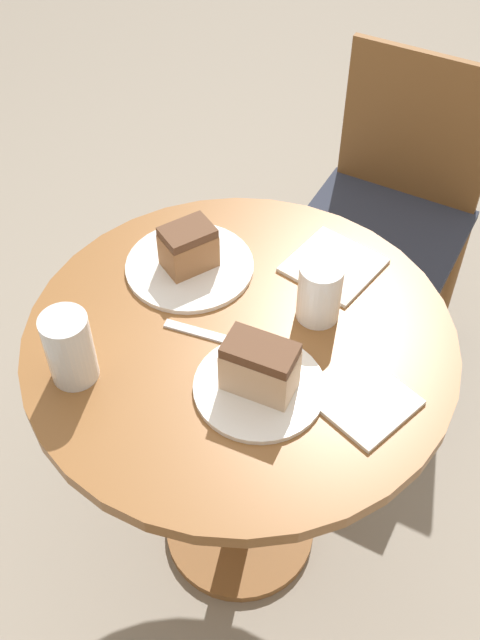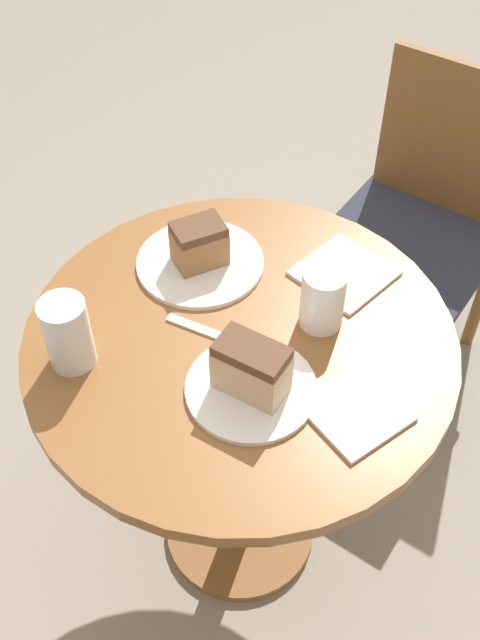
{
  "view_description": "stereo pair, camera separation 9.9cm",
  "coord_description": "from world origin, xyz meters",
  "px_view_note": "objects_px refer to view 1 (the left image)",
  "views": [
    {
      "loc": [
        0.47,
        -0.74,
        1.76
      ],
      "look_at": [
        0.0,
        0.0,
        0.79
      ],
      "focal_mm": 42.0,
      "sensor_mm": 36.0,
      "label": 1
    },
    {
      "loc": [
        0.55,
        -0.68,
        1.76
      ],
      "look_at": [
        0.0,
        0.0,
        0.79
      ],
      "focal_mm": 42.0,
      "sensor_mm": 36.0,
      "label": 2
    }
  ],
  "objects_px": {
    "plate_near": "(259,387)",
    "plate_far": "(190,266)",
    "chair": "(386,218)",
    "cake_slice_far": "(188,247)",
    "glass_lemonade": "(319,294)",
    "glass_water": "(70,351)",
    "cake_slice_near": "(260,367)"
  },
  "relations": [
    {
      "from": "cake_slice_far",
      "to": "glass_water",
      "type": "height_order",
      "value": "glass_water"
    },
    {
      "from": "cake_slice_far",
      "to": "glass_lemonade",
      "type": "height_order",
      "value": "glass_lemonade"
    },
    {
      "from": "plate_far",
      "to": "cake_slice_far",
      "type": "xyz_separation_m",
      "value": [
        0.0,
        -0.0,
        0.05
      ]
    },
    {
      "from": "chair",
      "to": "cake_slice_near",
      "type": "distance_m",
      "value": 0.94
    },
    {
      "from": "glass_water",
      "to": "plate_far",
      "type": "bearing_deg",
      "value": 87.43
    },
    {
      "from": "chair",
      "to": "plate_near",
      "type": "relative_size",
      "value": 3.87
    },
    {
      "from": "plate_near",
      "to": "plate_far",
      "type": "relative_size",
      "value": 0.89
    },
    {
      "from": "glass_water",
      "to": "cake_slice_near",
      "type": "bearing_deg",
      "value": 26.46
    },
    {
      "from": "chair",
      "to": "plate_far",
      "type": "xyz_separation_m",
      "value": [
        -0.15,
        -0.69,
        0.3
      ]
    },
    {
      "from": "chair",
      "to": "glass_lemonade",
      "type": "xyz_separation_m",
      "value": [
        0.12,
        -0.66,
        0.35
      ]
    },
    {
      "from": "glass_lemonade",
      "to": "plate_far",
      "type": "bearing_deg",
      "value": -174.99
    },
    {
      "from": "chair",
      "to": "cake_slice_near",
      "type": "bearing_deg",
      "value": -86.02
    },
    {
      "from": "plate_near",
      "to": "cake_slice_far",
      "type": "height_order",
      "value": "cake_slice_far"
    },
    {
      "from": "plate_far",
      "to": "glass_lemonade",
      "type": "height_order",
      "value": "glass_lemonade"
    },
    {
      "from": "plate_far",
      "to": "cake_slice_near",
      "type": "bearing_deg",
      "value": -33.8
    },
    {
      "from": "chair",
      "to": "plate_near",
      "type": "xyz_separation_m",
      "value": [
        0.12,
        -0.87,
        0.3
      ]
    },
    {
      "from": "plate_near",
      "to": "cake_slice_far",
      "type": "relative_size",
      "value": 1.89
    },
    {
      "from": "chair",
      "to": "cake_slice_far",
      "type": "bearing_deg",
      "value": -105.94
    },
    {
      "from": "plate_near",
      "to": "plate_far",
      "type": "distance_m",
      "value": 0.32
    },
    {
      "from": "plate_near",
      "to": "cake_slice_far",
      "type": "distance_m",
      "value": 0.32
    },
    {
      "from": "chair",
      "to": "cake_slice_near",
      "type": "height_order",
      "value": "cake_slice_near"
    },
    {
      "from": "plate_near",
      "to": "plate_far",
      "type": "height_order",
      "value": "same"
    },
    {
      "from": "chair",
      "to": "plate_far",
      "type": "bearing_deg",
      "value": -105.94
    },
    {
      "from": "cake_slice_near",
      "to": "cake_slice_far",
      "type": "distance_m",
      "value": 0.32
    },
    {
      "from": "plate_near",
      "to": "cake_slice_near",
      "type": "distance_m",
      "value": 0.05
    },
    {
      "from": "cake_slice_far",
      "to": "cake_slice_near",
      "type": "bearing_deg",
      "value": -33.8
    },
    {
      "from": "chair",
      "to": "glass_lemonade",
      "type": "height_order",
      "value": "glass_lemonade"
    },
    {
      "from": "chair",
      "to": "plate_near",
      "type": "height_order",
      "value": "chair"
    },
    {
      "from": "cake_slice_near",
      "to": "cake_slice_far",
      "type": "relative_size",
      "value": 1.08
    },
    {
      "from": "plate_far",
      "to": "plate_near",
      "type": "bearing_deg",
      "value": -33.8
    },
    {
      "from": "glass_lemonade",
      "to": "glass_water",
      "type": "distance_m",
      "value": 0.44
    },
    {
      "from": "cake_slice_far",
      "to": "glass_water",
      "type": "xyz_separation_m",
      "value": [
        -0.01,
        -0.32,
        0.01
      ]
    }
  ]
}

